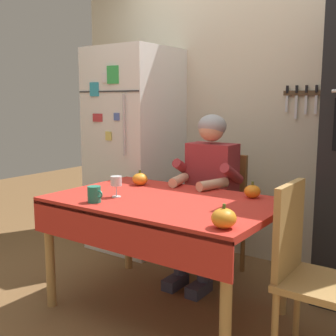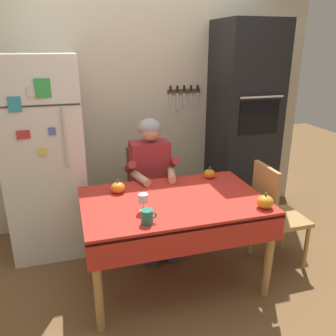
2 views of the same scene
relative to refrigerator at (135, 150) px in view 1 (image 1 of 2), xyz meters
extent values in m
plane|color=brown|center=(0.95, -0.96, -0.90)|extent=(10.00, 10.00, 0.00)
cube|color=beige|center=(1.00, 0.39, 0.40)|extent=(3.70, 0.10, 2.60)
cube|color=#4C3823|center=(1.43, 0.33, 0.50)|extent=(0.36, 0.02, 0.04)
cube|color=silver|center=(1.28, 0.32, 0.42)|extent=(0.02, 0.01, 0.13)
cube|color=black|center=(1.28, 0.32, 0.53)|extent=(0.02, 0.01, 0.06)
cube|color=silver|center=(1.36, 0.32, 0.39)|extent=(0.02, 0.01, 0.18)
cube|color=black|center=(1.36, 0.32, 0.53)|extent=(0.02, 0.01, 0.06)
cube|color=silver|center=(1.43, 0.32, 0.41)|extent=(0.02, 0.01, 0.14)
cube|color=black|center=(1.43, 0.32, 0.53)|extent=(0.02, 0.01, 0.06)
cube|color=silver|center=(1.51, 0.32, 0.41)|extent=(0.02, 0.01, 0.14)
cube|color=black|center=(1.51, 0.32, 0.53)|extent=(0.02, 0.01, 0.06)
cube|color=silver|center=(1.58, 0.32, 0.42)|extent=(0.02, 0.01, 0.12)
cube|color=black|center=(1.58, 0.32, 0.53)|extent=(0.02, 0.01, 0.06)
cube|color=white|center=(0.00, 0.00, 0.00)|extent=(0.68, 0.68, 1.80)
cylinder|color=silver|center=(0.19, -0.36, 0.25)|extent=(0.02, 0.02, 0.50)
cube|color=#333335|center=(0.00, -0.34, 0.52)|extent=(0.67, 0.01, 0.01)
cube|color=teal|center=(-0.15, -0.35, 0.54)|extent=(0.10, 0.02, 0.12)
cube|color=#E5D666|center=(0.00, -0.35, 0.15)|extent=(0.07, 0.01, 0.07)
cube|color=green|center=(0.06, -0.35, 0.65)|extent=(0.12, 0.02, 0.14)
cube|color=silver|center=(-0.02, -0.35, 0.63)|extent=(0.07, 0.01, 0.08)
cube|color=#B73338|center=(-0.12, -0.35, 0.30)|extent=(0.10, 0.02, 0.07)
cube|color=#4C66B7|center=(0.10, -0.35, 0.31)|extent=(0.06, 0.01, 0.06)
cylinder|color=tan|center=(0.31, -1.25, -0.55)|extent=(0.06, 0.06, 0.70)
cylinder|color=tan|center=(0.31, -0.47, -0.55)|extent=(0.06, 0.06, 0.70)
cylinder|color=tan|center=(1.59, -1.25, -0.55)|extent=(0.06, 0.06, 0.70)
cylinder|color=tan|center=(1.59, -0.47, -0.55)|extent=(0.06, 0.06, 0.70)
cube|color=red|center=(0.95, -0.86, -0.18)|extent=(1.40, 0.90, 0.04)
cube|color=red|center=(0.95, -1.30, -0.28)|extent=(1.40, 0.01, 0.20)
cube|color=brown|center=(0.92, -0.17, -0.47)|extent=(0.40, 0.40, 0.04)
cube|color=brown|center=(0.92, 0.01, -0.21)|extent=(0.36, 0.04, 0.48)
cylinder|color=brown|center=(0.75, -0.34, -0.69)|extent=(0.04, 0.04, 0.41)
cylinder|color=brown|center=(0.75, 0.00, -0.69)|extent=(0.04, 0.04, 0.41)
cylinder|color=brown|center=(1.09, -0.34, -0.69)|extent=(0.04, 0.04, 0.41)
cylinder|color=brown|center=(1.09, 0.00, -0.69)|extent=(0.04, 0.04, 0.41)
cube|color=#38384C|center=(0.82, -0.55, -0.86)|extent=(0.10, 0.22, 0.08)
cube|color=#38384C|center=(1.02, -0.55, -0.86)|extent=(0.10, 0.22, 0.08)
cylinder|color=#38384C|center=(0.82, -0.49, -0.67)|extent=(0.09, 0.09, 0.38)
cylinder|color=#38384C|center=(1.02, -0.49, -0.67)|extent=(0.09, 0.09, 0.38)
cube|color=#38384C|center=(0.83, -0.33, -0.40)|extent=(0.12, 0.40, 0.11)
cube|color=#38384C|center=(1.01, -0.33, -0.40)|extent=(0.12, 0.40, 0.11)
cube|color=#9E2D33|center=(0.92, -0.21, -0.11)|extent=(0.36, 0.20, 0.48)
cylinder|color=#9E2D33|center=(0.72, -0.28, -0.07)|extent=(0.07, 0.26, 0.18)
cylinder|color=#9E2D33|center=(1.12, -0.28, -0.07)|extent=(0.07, 0.26, 0.18)
cylinder|color=#D8A884|center=(0.78, -0.45, -0.13)|extent=(0.13, 0.27, 0.07)
cylinder|color=#D8A884|center=(1.06, -0.45, -0.13)|extent=(0.13, 0.27, 0.07)
sphere|color=#D8A884|center=(0.92, -0.23, 0.24)|extent=(0.19, 0.19, 0.19)
ellipsoid|color=#99999E|center=(0.92, -0.22, 0.26)|extent=(0.21, 0.21, 0.17)
cube|color=tan|center=(1.93, -0.88, -0.47)|extent=(0.40, 0.40, 0.04)
cube|color=tan|center=(1.75, -0.88, -0.21)|extent=(0.04, 0.36, 0.48)
cylinder|color=tan|center=(1.76, -1.05, -0.69)|extent=(0.04, 0.04, 0.41)
cylinder|color=tan|center=(1.76, -0.71, -0.69)|extent=(0.04, 0.04, 0.41)
cylinder|color=#237F66|center=(0.67, -1.19, -0.11)|extent=(0.08, 0.08, 0.10)
torus|color=#237F66|center=(0.71, -1.19, -0.11)|extent=(0.05, 0.01, 0.05)
cylinder|color=white|center=(0.68, -1.01, -0.16)|extent=(0.06, 0.06, 0.01)
cylinder|color=white|center=(0.68, -1.01, -0.12)|extent=(0.01, 0.01, 0.07)
cylinder|color=white|center=(0.68, -1.01, -0.06)|extent=(0.07, 0.07, 0.06)
ellipsoid|color=orange|center=(1.54, -1.20, -0.11)|extent=(0.12, 0.12, 0.10)
cylinder|color=#4C6023|center=(1.54, -1.20, -0.05)|extent=(0.02, 0.02, 0.02)
ellipsoid|color=orange|center=(0.56, -0.62, -0.12)|extent=(0.11, 0.11, 0.09)
cylinder|color=#4C6023|center=(0.56, -0.62, -0.06)|extent=(0.02, 0.02, 0.02)
ellipsoid|color=orange|center=(1.39, -0.53, -0.12)|extent=(0.10, 0.10, 0.08)
cylinder|color=#4C6023|center=(1.39, -0.53, -0.07)|extent=(0.02, 0.02, 0.02)
camera|label=1|loc=(2.44, -2.94, 0.44)|focal=44.90mm
camera|label=2|loc=(0.21, -3.21, 0.97)|focal=37.37mm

